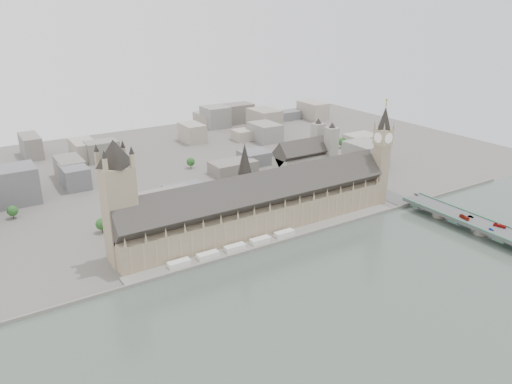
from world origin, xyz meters
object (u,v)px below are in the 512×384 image
westminster_bridge (474,226)px  westminster_abbey (305,162)px  red_bus_north (464,217)px  car_blue (491,229)px  elizabeth_tower (382,148)px  car_silver (471,216)px  palace_of_westminster (258,206)px  red_bus_south (500,226)px  car_approach (416,194)px  victoria_tower (119,197)px

westminster_bridge → westminster_abbey: 190.56m
red_bus_north → car_blue: size_ratio=2.33×
westminster_abbey → red_bus_north: 181.35m
elizabeth_tower → car_silver: 104.11m
palace_of_westminster → elizabeth_tower: elizabeth_tower is taller
red_bus_south → car_silver: size_ratio=2.11×
red_bus_north → car_approach: 64.59m
westminster_abbey → car_blue: size_ratio=15.12×
car_silver → red_bus_south: bearing=-96.6°
palace_of_westminster → westminster_abbey: size_ratio=3.90×
victoria_tower → westminster_bridge: size_ratio=0.31×
palace_of_westminster → victoria_tower: 126.41m
elizabeth_tower → victoria_tower: size_ratio=1.07×
westminster_abbey → red_bus_south: westminster_abbey is taller
red_bus_south → westminster_bridge: bearing=91.4°
palace_of_westminster → car_silver: (165.38, -100.44, -11.66)m
westminster_bridge → red_bus_south: bearing=-73.1°
palace_of_westminster → elizabeth_tower: bearing=-4.8°
palace_of_westminster → car_blue: palace_of_westminster is taller
westminster_bridge → westminster_abbey: bearing=105.6°
victoria_tower → car_silver: bearing=-20.4°
elizabeth_tower → car_approach: bearing=-39.0°
red_bus_north → car_blue: red_bus_north is taller
victoria_tower → westminster_abbey: size_ratio=1.47×
victoria_tower → car_approach: bearing=-8.2°
palace_of_westminster → elizabeth_tower: size_ratio=2.47×
car_approach → car_silver: bearing=-84.8°
red_bus_north → car_silver: size_ratio=2.17×
elizabeth_tower → red_bus_north: elizabeth_tower is taller
elizabeth_tower → westminster_abbey: 96.91m
westminster_bridge → car_blue: bearing=-105.6°
elizabeth_tower → westminster_abbey: size_ratio=1.58×
westminster_bridge → car_blue: size_ratio=72.25×
victoria_tower → car_silver: size_ratio=20.70×
westminster_bridge → red_bus_south: size_ratio=31.90×
red_bus_south → palace_of_westminster: bearing=127.5°
westminster_bridge → elizabeth_tower: bearing=104.1°
victoria_tower → car_silver: victoria_tower is taller
victoria_tower → westminster_abbey: (232.92, 69.00, -30.12)m
victoria_tower → car_approach: 295.96m
victoria_tower → car_approach: (289.61, -41.96, -44.24)m
westminster_bridge → car_silver: (3.38, 6.76, 5.92)m
elizabeth_tower → red_bus_north: (19.51, -87.76, -46.38)m
victoria_tower → car_blue: 311.88m
palace_of_westminster → westminster_bridge: bearing=-33.5°
car_blue → elizabeth_tower: bearing=102.7°
westminster_abbey → car_silver: bearing=-72.8°
palace_of_westminster → westminster_abbey: (110.92, 75.30, 2.38)m
westminster_bridge → red_bus_north: 11.11m
westminster_bridge → car_silver: size_ratio=67.28×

